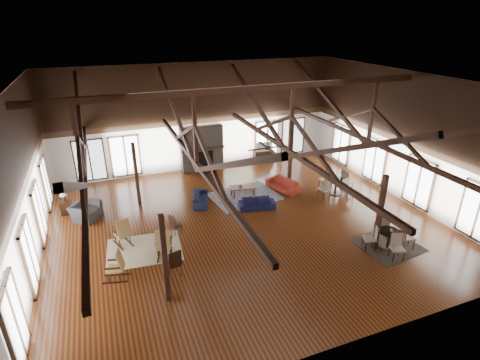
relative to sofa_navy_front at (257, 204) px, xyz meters
name	(u,v)px	position (x,y,z in m)	size (l,w,h in m)	color
floor	(245,223)	(-1.04, -1.09, -0.24)	(16.00, 16.00, 0.00)	#5D3413
ceiling	(246,82)	(-1.04, -1.09, 5.76)	(16.00, 14.00, 0.02)	black
wall_back	(199,118)	(-1.04, 5.91, 2.76)	(16.00, 0.02, 6.00)	white
wall_front	(353,254)	(-1.04, -8.09, 2.76)	(16.00, 0.02, 6.00)	white
wall_left	(20,189)	(-9.04, -1.09, 2.76)	(0.02, 14.00, 6.00)	white
wall_right	(403,137)	(6.96, -1.09, 2.76)	(0.02, 14.00, 6.00)	white
roof_truss	(245,134)	(-1.04, -1.09, 3.79)	(15.60, 14.07, 3.14)	black
post_grid	(245,192)	(-1.04, -1.09, 1.28)	(8.16, 7.16, 3.05)	black
fireplace	(202,148)	(-1.04, 5.58, 1.05)	(2.50, 0.69, 2.60)	#65584D
ceiling_fan	(268,147)	(-0.54, -2.09, 3.49)	(1.60, 1.60, 0.75)	black
sofa_navy_front	(257,204)	(0.00, 0.00, 0.00)	(1.67, 0.65, 0.49)	black
sofa_navy_left	(201,198)	(-2.28, 1.51, 0.00)	(0.66, 1.68, 0.49)	#131934
sofa_orange	(283,184)	(2.09, 1.44, 0.03)	(0.74, 1.90, 0.55)	maroon
coffee_table	(243,188)	(-0.11, 1.53, 0.18)	(1.33, 0.79, 0.48)	brown
vase	(241,186)	(-0.26, 1.44, 0.32)	(0.17, 0.17, 0.17)	#B2B2B2
armchair	(86,211)	(-7.40, 1.81, 0.13)	(1.14, 1.00, 0.74)	#303033
side_table_lamp	(65,205)	(-8.24, 2.66, 0.20)	(0.46, 0.46, 1.17)	black
rocking_chair_a	(123,233)	(-6.05, -0.94, 0.31)	(0.76, 1.02, 1.17)	#A3823E
rocking_chair_b	(163,244)	(-4.73, -2.30, 0.33)	(0.72, 1.04, 1.22)	#A3823E
rocking_chair_c	(118,266)	(-6.41, -2.98, 0.29)	(0.96, 0.66, 1.13)	#A3823E
side_chair_a	(174,223)	(-4.05, -0.88, 0.29)	(0.51, 0.51, 0.91)	black
side_chair_b	(174,262)	(-4.60, -3.58, 0.39)	(0.56, 0.56, 1.09)	black
cafe_table_near	(389,236)	(3.43, -4.77, 0.27)	(2.01, 2.01, 1.03)	black
cafe_table_far	(336,184)	(4.28, -0.01, 0.30)	(2.11, 2.11, 1.08)	black
cup_near	(392,230)	(3.47, -4.80, 0.54)	(0.12, 0.12, 0.09)	#B2B2B2
cup_far	(335,180)	(4.18, -0.06, 0.58)	(0.12, 0.12, 0.09)	#B2B2B2
tv_console	(263,156)	(2.89, 5.66, 0.07)	(1.25, 0.47, 0.62)	black
television	(263,146)	(2.88, 5.66, 0.67)	(1.01, 0.13, 0.58)	#B2B2B2
rug_tan	(144,249)	(-5.37, -1.52, -0.24)	(2.77, 2.18, 0.01)	tan
rug_navy	(245,196)	(-0.05, 1.39, -0.24)	(3.23, 2.42, 0.01)	#182143
rug_dark	(388,245)	(3.57, -4.65, -0.24)	(2.25, 2.05, 0.01)	black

